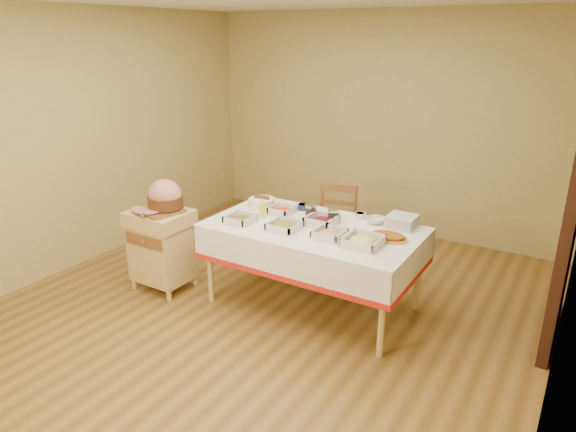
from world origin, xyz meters
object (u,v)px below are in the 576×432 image
at_px(brass_platter, 388,237).
at_px(bread_basket, 262,203).
at_px(ham_on_board, 164,198).
at_px(plate_stack, 402,221).
at_px(dining_table, 313,244).
at_px(dining_chair, 335,229).
at_px(preserve_jar_left, 311,212).
at_px(mustard_bottle, 262,209).
at_px(butcher_cart, 162,245).
at_px(preserve_jar_right, 333,216).

bearing_deg(brass_platter, bread_basket, 174.62).
xyz_separation_m(bread_basket, brass_platter, (1.31, -0.12, -0.03)).
xyz_separation_m(ham_on_board, plate_stack, (2.00, 0.78, -0.09)).
height_order(dining_table, dining_chair, dining_chair).
height_order(dining_table, bread_basket, bread_basket).
bearing_deg(dining_chair, plate_stack, -24.87).
height_order(dining_table, preserve_jar_left, preserve_jar_left).
bearing_deg(dining_chair, dining_table, -78.35).
height_order(ham_on_board, mustard_bottle, ham_on_board).
bearing_deg(mustard_bottle, plate_stack, 19.19).
distance_m(mustard_bottle, plate_stack, 1.23).
height_order(dining_chair, preserve_jar_left, same).
relative_size(preserve_jar_left, mustard_bottle, 0.84).
relative_size(dining_table, preserve_jar_left, 13.43).
height_order(mustard_bottle, brass_platter, mustard_bottle).
height_order(butcher_cart, brass_platter, brass_platter).
relative_size(dining_table, plate_stack, 7.72).
bearing_deg(bread_basket, dining_table, -15.49).
bearing_deg(ham_on_board, brass_platter, 12.80).
height_order(dining_table, ham_on_board, ham_on_board).
height_order(dining_table, preserve_jar_right, preserve_jar_right).
relative_size(ham_on_board, preserve_jar_left, 3.35).
bearing_deg(ham_on_board, preserve_jar_left, 24.22).
relative_size(dining_table, butcher_cart, 2.36).
distance_m(ham_on_board, preserve_jar_right, 1.56).
height_order(dining_table, butcher_cart, butcher_cart).
height_order(bread_basket, brass_platter, bread_basket).
height_order(preserve_jar_right, plate_stack, preserve_jar_right).
height_order(dining_table, mustard_bottle, mustard_bottle).
bearing_deg(preserve_jar_right, butcher_cart, -158.07).
xyz_separation_m(dining_chair, mustard_bottle, (-0.36, -0.78, 0.37)).
bearing_deg(dining_table, brass_platter, 5.15).
height_order(preserve_jar_left, bread_basket, preserve_jar_left).
xyz_separation_m(butcher_cart, brass_platter, (2.05, 0.49, 0.34)).
bearing_deg(mustard_bottle, preserve_jar_left, 24.08).
height_order(dining_chair, ham_on_board, ham_on_board).
distance_m(butcher_cart, ham_on_board, 0.47).
bearing_deg(dining_table, dining_chair, 101.65).
xyz_separation_m(plate_stack, brass_platter, (0.01, -0.33, -0.03)).
relative_size(ham_on_board, mustard_bottle, 2.82).
bearing_deg(bread_basket, plate_stack, 8.78).
relative_size(dining_chair, bread_basket, 3.57).
xyz_separation_m(ham_on_board, preserve_jar_right, (1.45, 0.57, -0.08)).
bearing_deg(mustard_bottle, preserve_jar_right, 17.16).
relative_size(dining_table, mustard_bottle, 11.31).
xyz_separation_m(mustard_bottle, plate_stack, (1.16, 0.40, -0.02)).
bearing_deg(dining_chair, butcher_cart, -136.11).
bearing_deg(dining_chair, mustard_bottle, -114.71).
relative_size(preserve_jar_right, bread_basket, 0.51).
bearing_deg(mustard_bottle, bread_basket, 125.64).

